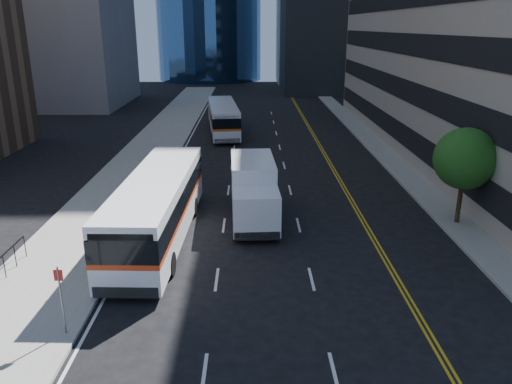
# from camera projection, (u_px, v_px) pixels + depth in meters

# --- Properties ---
(ground) EXTENTS (160.00, 160.00, 0.00)m
(ground) POSITION_uv_depth(u_px,v_px,m) (305.00, 304.00, 19.12)
(ground) COLOR black
(ground) RESTS_ON ground
(sidewalk_west) EXTENTS (5.00, 90.00, 0.15)m
(sidewalk_west) POSITION_uv_depth(u_px,v_px,m) (152.00, 149.00, 42.70)
(sidewalk_west) COLOR gray
(sidewalk_west) RESTS_ON ground
(sidewalk_east) EXTENTS (2.00, 90.00, 0.15)m
(sidewalk_east) POSITION_uv_depth(u_px,v_px,m) (379.00, 149.00, 42.90)
(sidewalk_east) COLOR gray
(sidewalk_east) RESTS_ON ground
(street_tree) EXTENTS (3.20, 3.20, 5.10)m
(street_tree) POSITION_uv_depth(u_px,v_px,m) (465.00, 159.00, 25.65)
(street_tree) COLOR #332114
(street_tree) RESTS_ON sidewalk_east
(bus_front) EXTENTS (3.14, 12.67, 3.25)m
(bus_front) POSITION_uv_depth(u_px,v_px,m) (158.00, 206.00, 24.38)
(bus_front) COLOR white
(bus_front) RESTS_ON ground
(bus_rear) EXTENTS (3.77, 11.67, 2.96)m
(bus_rear) POSITION_uv_depth(u_px,v_px,m) (223.00, 117.00, 48.81)
(bus_rear) COLOR white
(bus_rear) RESTS_ON ground
(box_truck) EXTENTS (2.62, 6.85, 3.23)m
(box_truck) POSITION_uv_depth(u_px,v_px,m) (254.00, 190.00, 26.90)
(box_truck) COLOR white
(box_truck) RESTS_ON ground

